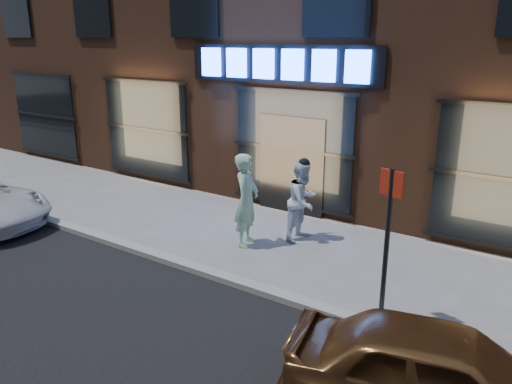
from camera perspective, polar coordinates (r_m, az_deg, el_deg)
ground at (r=9.68m, az=-7.99°, el=-8.62°), size 90.00×90.00×0.00m
curb at (r=9.65m, az=-8.01°, el=-8.30°), size 60.00×0.25×0.12m
storefront_building at (r=15.59m, az=12.44°, el=20.35°), size 30.20×8.28×10.30m
man_bowtie at (r=10.31m, az=-1.09°, el=-0.94°), size 0.64×0.81×1.96m
man_cap at (r=10.69m, az=5.39°, el=-1.02°), size 0.73×0.90×1.72m
gold_sedan at (r=6.22m, az=20.72°, el=-19.24°), size 3.78×2.19×1.21m
sign_post at (r=7.59m, az=14.82°, el=-4.44°), size 0.38×0.15×2.42m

